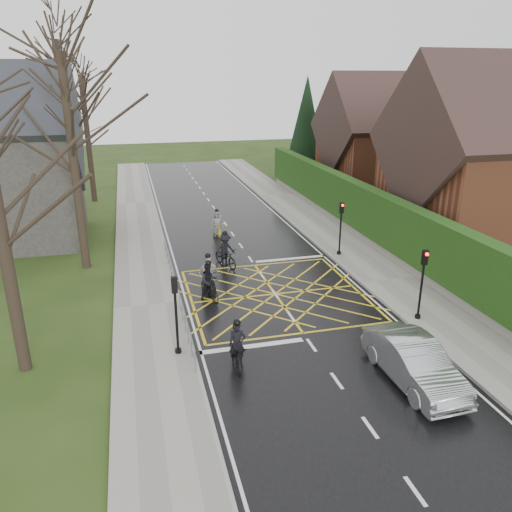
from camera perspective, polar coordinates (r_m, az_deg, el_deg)
name	(u,v)px	position (r m, az deg, el deg)	size (l,w,h in m)	color
ground	(275,294)	(24.05, 2.20, -4.37)	(120.00, 120.00, 0.00)	#203110
road	(275,294)	(24.05, 2.20, -4.36)	(9.00, 80.00, 0.01)	black
sidewalk_right	(388,281)	(26.25, 14.88, -2.75)	(3.00, 80.00, 0.15)	gray
sidewalk_left	(148,306)	(23.18, -12.24, -5.62)	(3.00, 80.00, 0.15)	gray
stone_wall	(367,238)	(31.91, 12.57, 2.02)	(0.50, 38.00, 0.70)	slate
hedge	(369,211)	(31.43, 12.81, 5.06)	(0.90, 38.00, 2.80)	#0F340E
house_near	(496,169)	(33.11, 25.78, 8.99)	(11.80, 9.80, 11.30)	brown
house_far	(382,145)	(44.68, 14.25, 12.19)	(9.80, 8.80, 10.30)	brown
conifer	(306,129)	(50.25, 5.76, 14.20)	(4.60, 4.60, 10.00)	black
church	(5,163)	(34.14, -26.77, 9.46)	(8.80, 7.80, 11.00)	#2D2B28
tree_near	(68,118)	(27.21, -20.65, 14.52)	(9.24, 9.24, 11.44)	black
tree_mid	(62,97)	(35.22, -21.26, 16.58)	(10.08, 10.08, 12.48)	black
tree_far	(85,112)	(43.19, -18.97, 15.29)	(8.40, 8.40, 10.40)	black
railing_south	(186,324)	(19.79, -7.96, -7.68)	(0.05, 5.04, 1.03)	slate
railing_north	(169,259)	(26.66, -9.89, -0.36)	(0.05, 6.04, 1.03)	slate
traffic_light_ne	(340,229)	(28.86, 9.63, 3.06)	(0.24, 0.31, 3.21)	black
traffic_light_se	(422,285)	(21.91, 18.40, -3.21)	(0.24, 0.31, 3.21)	black
traffic_light_sw	(176,316)	(18.48, -9.11, -6.78)	(0.24, 0.31, 3.21)	black
cyclist_rear	(238,351)	(18.19, -2.10, -10.80)	(0.86, 1.94, 1.83)	black
cyclist_back	(209,285)	(23.36, -5.36, -3.27)	(1.03, 1.98, 1.91)	black
cyclist_mid	(225,253)	(27.37, -3.51, 0.32)	(1.41, 2.17, 2.00)	black
cyclist_front	(209,277)	(24.33, -5.43, -2.38)	(1.08, 1.96, 1.90)	black
cyclist_lead	(217,227)	(32.66, -4.43, 3.36)	(0.82, 1.87, 1.80)	gold
car	(414,362)	(18.05, 17.60, -11.48)	(1.62, 4.64, 1.53)	#ADB0B4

